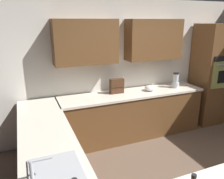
{
  "coord_description": "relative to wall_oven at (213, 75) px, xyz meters",
  "views": [
    {
      "loc": [
        2.0,
        1.87,
        2.2
      ],
      "look_at": [
        0.68,
        -1.35,
        1.13
      ],
      "focal_mm": 35.98,
      "sensor_mm": 36.0,
      "label": 1
    }
  ],
  "objects": [
    {
      "name": "wall_oven",
      "position": [
        0.0,
        0.0,
        0.0
      ],
      "size": [
        0.8,
        0.66,
        2.15
      ],
      "color": "brown",
      "rests_on": "ground"
    },
    {
      "name": "wall_back",
      "position": [
        1.92,
        -0.33,
        0.37
      ],
      "size": [
        6.0,
        0.44,
        2.6
      ],
      "color": "white",
      "rests_on": "ground"
    },
    {
      "name": "mixing_bowl",
      "position": [
        1.6,
        0.02,
        -0.12
      ],
      "size": [
        0.2,
        0.2,
        0.11
      ],
      "primitive_type": "ellipsoid",
      "color": "white",
      "rests_on": "countertop_back"
    },
    {
      "name": "countertop_back",
      "position": [
        1.95,
        -0.0,
        -0.2
      ],
      "size": [
        2.84,
        0.64,
        0.04
      ],
      "primitive_type": "cube",
      "color": "silver",
      "rests_on": "lower_cabinets_back"
    },
    {
      "name": "lower_cabinets_back",
      "position": [
        1.95,
        -0.0,
        -0.65
      ],
      "size": [
        2.8,
        0.6,
        0.86
      ],
      "primitive_type": "cube",
      "color": "brown",
      "rests_on": "ground"
    },
    {
      "name": "sink_unit",
      "position": [
        3.68,
        1.91,
        -0.16
      ],
      "size": [
        0.46,
        0.7,
        0.23
      ],
      "color": "#515456",
      "rests_on": "countertop_side"
    },
    {
      "name": "blender",
      "position": [
        1.0,
        0.02,
        -0.04
      ],
      "size": [
        0.15,
        0.15,
        0.31
      ],
      "color": "silver",
      "rests_on": "countertop_back"
    },
    {
      "name": "spice_rack",
      "position": [
        2.25,
        -0.08,
        -0.04
      ],
      "size": [
        0.26,
        0.11,
        0.28
      ],
      "color": "#472B19",
      "rests_on": "countertop_back"
    },
    {
      "name": "lower_cabinets_side",
      "position": [
        3.67,
        1.17,
        -0.65
      ],
      "size": [
        0.6,
        2.9,
        0.86
      ],
      "primitive_type": "cube",
      "color": "brown",
      "rests_on": "ground"
    },
    {
      "name": "countertop_side",
      "position": [
        3.67,
        1.17,
        -0.2
      ],
      "size": [
        0.64,
        2.94,
        0.04
      ],
      "primitive_type": "cube",
      "color": "silver",
      "rests_on": "lower_cabinets_side"
    }
  ]
}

